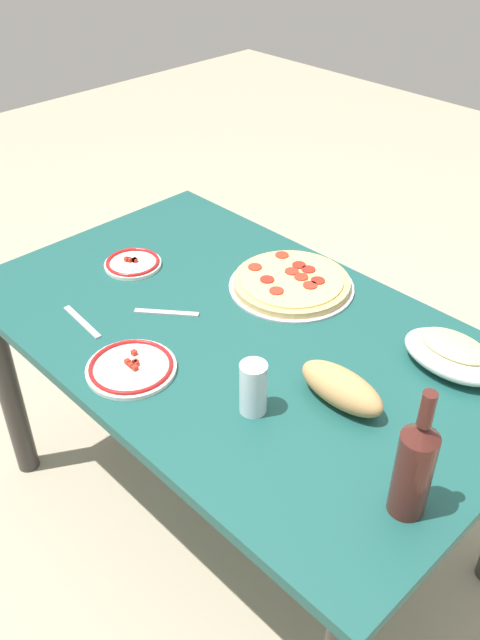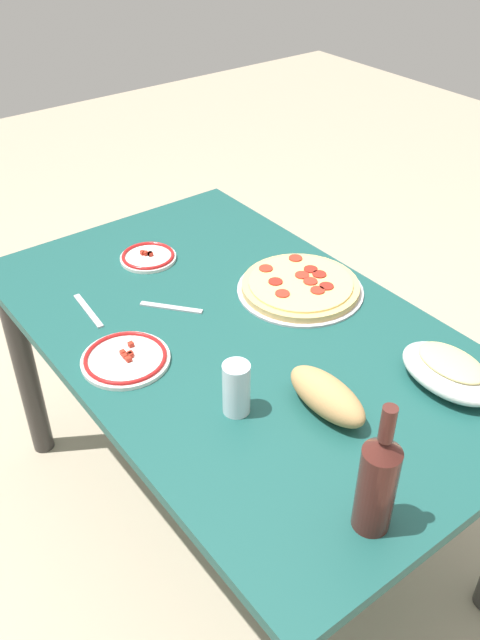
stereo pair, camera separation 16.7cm
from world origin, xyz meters
name	(u,v)px [view 1 (the left image)]	position (x,y,z in m)	size (l,w,h in m)	color
ground_plane	(240,515)	(0.00, 0.00, 0.00)	(8.00, 8.00, 0.00)	tan
dining_table	(240,365)	(0.00, 0.00, 0.62)	(1.43, 0.87, 0.74)	#194C47
pepperoni_pizza	(291,283)	(0.04, -0.24, 0.75)	(0.35, 0.35, 0.03)	#B7B7BC
baked_pasta_dish	(452,354)	(-0.45, -0.25, 0.78)	(0.24, 0.15, 0.08)	white
wine_bottle	(414,466)	(-0.61, 0.16, 0.85)	(0.07, 0.07, 0.29)	#471E19
water_glass	(253,388)	(-0.23, 0.18, 0.80)	(0.06, 0.06, 0.13)	silver
side_plate_near	(133,263)	(0.44, 0.01, 0.75)	(0.16, 0.16, 0.02)	white
side_plate_far	(131,367)	(0.06, 0.29, 0.75)	(0.21, 0.21, 0.02)	white
bread_loaf	(341,388)	(-0.34, 0.03, 0.78)	(0.21, 0.09, 0.08)	tan
fork_left	(167,313)	(0.18, 0.09, 0.74)	(0.17, 0.02, 0.01)	#B7B7BC
fork_right	(82,322)	(0.30, 0.27, 0.74)	(0.17, 0.02, 0.01)	#B7B7BC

